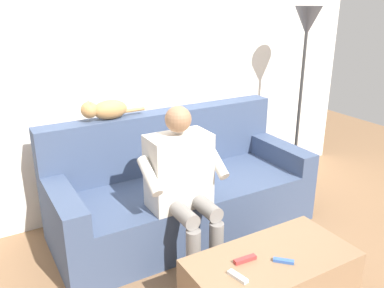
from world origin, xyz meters
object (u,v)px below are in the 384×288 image
object	(u,v)px
remote_red	(245,259)
remote_blue	(283,261)
floor_lamp	(306,41)
coffee_table	(270,283)
person_solo_seated	(183,179)
remote_white	(238,277)
couch	(180,191)
cat_on_backrest	(105,110)

from	to	relation	value
remote_red	remote_blue	distance (m)	0.22
floor_lamp	coffee_table	bearing A→B (deg)	42.35
coffee_table	person_solo_seated	bearing A→B (deg)	-74.04
remote_white	remote_blue	bearing A→B (deg)	75.14
coffee_table	remote_red	size ratio (longest dim) A/B	7.20
couch	remote_red	bearing A→B (deg)	81.38
coffee_table	cat_on_backrest	world-z (taller)	cat_on_backrest
remote_red	cat_on_backrest	bearing A→B (deg)	-73.15
person_solo_seated	remote_red	size ratio (longest dim) A/B	8.18
cat_on_backrest	remote_red	distance (m)	1.56
couch	remote_red	xyz separation A→B (m)	(0.17, 1.11, 0.08)
cat_on_backrest	remote_white	world-z (taller)	cat_on_backrest
cat_on_backrest	floor_lamp	world-z (taller)	floor_lamp
couch	remote_red	world-z (taller)	couch
couch	remote_white	world-z (taller)	couch
remote_red	remote_blue	bearing A→B (deg)	151.00
couch	cat_on_backrest	distance (m)	0.91
remote_blue	remote_white	size ratio (longest dim) A/B	0.92
person_solo_seated	remote_white	distance (m)	0.83
cat_on_backrest	remote_red	size ratio (longest dim) A/B	3.62
remote_blue	remote_red	bearing A→B (deg)	-167.82
couch	floor_lamp	world-z (taller)	floor_lamp
coffee_table	remote_red	bearing A→B (deg)	-15.83
remote_red	remote_white	world-z (taller)	remote_red
cat_on_backrest	remote_red	bearing A→B (deg)	103.36
floor_lamp	remote_red	bearing A→B (deg)	37.90
coffee_table	person_solo_seated	size ratio (longest dim) A/B	0.88
person_solo_seated	floor_lamp	bearing A→B (deg)	-162.25
coffee_table	remote_blue	size ratio (longest dim) A/B	8.55
coffee_table	person_solo_seated	world-z (taller)	person_solo_seated
coffee_table	remote_white	distance (m)	0.36
cat_on_backrest	remote_red	xyz separation A→B (m)	(-0.33, 1.39, -0.62)
remote_blue	floor_lamp	xyz separation A→B (m)	(-1.33, -1.30, 1.07)
floor_lamp	couch	bearing A→B (deg)	2.90
couch	remote_white	size ratio (longest dim) A/B	16.30
remote_white	floor_lamp	world-z (taller)	floor_lamp
coffee_table	remote_red	distance (m)	0.27
couch	floor_lamp	bearing A→B (deg)	-177.10
remote_blue	cat_on_backrest	bearing A→B (deg)	153.61
couch	remote_blue	distance (m)	1.23
remote_blue	remote_white	world-z (taller)	same
remote_red	remote_white	size ratio (longest dim) A/B	1.10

